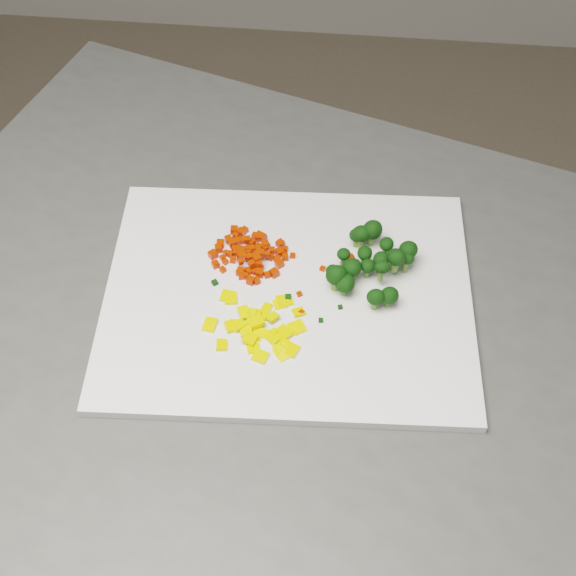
# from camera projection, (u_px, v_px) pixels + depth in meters

# --- Properties ---
(counter_block) EXTENTS (1.23, 1.03, 0.90)m
(counter_block) POSITION_uv_depth(u_px,v_px,m) (310.00, 497.00, 1.25)
(counter_block) COLOR #474745
(counter_block) RESTS_ON ground
(cutting_board) EXTENTS (0.44, 0.35, 0.01)m
(cutting_board) POSITION_uv_depth(u_px,v_px,m) (288.00, 296.00, 0.92)
(cutting_board) COLOR white
(cutting_board) RESTS_ON counter_block
(carrot_pile) EXTENTS (0.09, 0.09, 0.03)m
(carrot_pile) POSITION_uv_depth(u_px,v_px,m) (250.00, 251.00, 0.94)
(carrot_pile) COLOR red
(carrot_pile) RESTS_ON cutting_board
(pepper_pile) EXTENTS (0.11, 0.11, 0.01)m
(pepper_pile) POSITION_uv_depth(u_px,v_px,m) (257.00, 322.00, 0.88)
(pepper_pile) COLOR yellow
(pepper_pile) RESTS_ON cutting_board
(broccoli_pile) EXTENTS (0.11, 0.11, 0.05)m
(broccoli_pile) POSITION_uv_depth(u_px,v_px,m) (375.00, 260.00, 0.92)
(broccoli_pile) COLOR black
(broccoli_pile) RESTS_ON cutting_board
(carrot_cube_0) EXTENTS (0.01, 0.01, 0.01)m
(carrot_cube_0) POSITION_uv_depth(u_px,v_px,m) (254.00, 271.00, 0.93)
(carrot_cube_0) COLOR red
(carrot_cube_0) RESTS_ON carrot_pile
(carrot_cube_1) EXTENTS (0.01, 0.01, 0.01)m
(carrot_cube_1) POSITION_uv_depth(u_px,v_px,m) (236.00, 235.00, 0.97)
(carrot_cube_1) COLOR red
(carrot_cube_1) RESTS_ON carrot_pile
(carrot_cube_2) EXTENTS (0.01, 0.01, 0.01)m
(carrot_cube_2) POSITION_uv_depth(u_px,v_px,m) (261.00, 253.00, 0.94)
(carrot_cube_2) COLOR red
(carrot_cube_2) RESTS_ON carrot_pile
(carrot_cube_3) EXTENTS (0.01, 0.01, 0.01)m
(carrot_cube_3) POSITION_uv_depth(u_px,v_px,m) (230.00, 254.00, 0.95)
(carrot_cube_3) COLOR red
(carrot_cube_3) RESTS_ON carrot_pile
(carrot_cube_4) EXTENTS (0.01, 0.01, 0.01)m
(carrot_cube_4) POSITION_uv_depth(u_px,v_px,m) (213.00, 255.00, 0.95)
(carrot_cube_4) COLOR red
(carrot_cube_4) RESTS_ON carrot_pile
(carrot_cube_5) EXTENTS (0.01, 0.01, 0.01)m
(carrot_cube_5) POSITION_uv_depth(u_px,v_px,m) (255.00, 256.00, 0.94)
(carrot_cube_5) COLOR red
(carrot_cube_5) RESTS_ON carrot_pile
(carrot_cube_6) EXTENTS (0.01, 0.01, 0.01)m
(carrot_cube_6) POSITION_uv_depth(u_px,v_px,m) (248.00, 270.00, 0.94)
(carrot_cube_6) COLOR red
(carrot_cube_6) RESTS_ON carrot_pile
(carrot_cube_7) EXTENTS (0.01, 0.01, 0.01)m
(carrot_cube_7) POSITION_uv_depth(u_px,v_px,m) (220.00, 244.00, 0.96)
(carrot_cube_7) COLOR red
(carrot_cube_7) RESTS_ON carrot_pile
(carrot_cube_8) EXTENTS (0.01, 0.01, 0.01)m
(carrot_cube_8) POSITION_uv_depth(u_px,v_px,m) (257.00, 259.00, 0.93)
(carrot_cube_8) COLOR red
(carrot_cube_8) RESTS_ON carrot_pile
(carrot_cube_9) EXTENTS (0.01, 0.01, 0.01)m
(carrot_cube_9) POSITION_uv_depth(u_px,v_px,m) (234.00, 230.00, 0.97)
(carrot_cube_9) COLOR red
(carrot_cube_9) RESTS_ON carrot_pile
(carrot_cube_10) EXTENTS (0.01, 0.01, 0.01)m
(carrot_cube_10) POSITION_uv_depth(u_px,v_px,m) (251.00, 243.00, 0.95)
(carrot_cube_10) COLOR red
(carrot_cube_10) RESTS_ON carrot_pile
(carrot_cube_11) EXTENTS (0.01, 0.01, 0.01)m
(carrot_cube_11) POSITION_uv_depth(u_px,v_px,m) (240.00, 250.00, 0.95)
(carrot_cube_11) COLOR red
(carrot_cube_11) RESTS_ON carrot_pile
(carrot_cube_12) EXTENTS (0.01, 0.01, 0.01)m
(carrot_cube_12) POSITION_uv_depth(u_px,v_px,m) (266.00, 245.00, 0.96)
(carrot_cube_12) COLOR red
(carrot_cube_12) RESTS_ON carrot_pile
(carrot_cube_13) EXTENTS (0.01, 0.01, 0.01)m
(carrot_cube_13) POSITION_uv_depth(u_px,v_px,m) (277.00, 259.00, 0.95)
(carrot_cube_13) COLOR red
(carrot_cube_13) RESTS_ON carrot_pile
(carrot_cube_14) EXTENTS (0.01, 0.01, 0.01)m
(carrot_cube_14) POSITION_uv_depth(u_px,v_px,m) (241.00, 262.00, 0.93)
(carrot_cube_14) COLOR red
(carrot_cube_14) RESTS_ON carrot_pile
(carrot_cube_15) EXTENTS (0.01, 0.01, 0.01)m
(carrot_cube_15) POSITION_uv_depth(u_px,v_px,m) (267.00, 275.00, 0.93)
(carrot_cube_15) COLOR red
(carrot_cube_15) RESTS_ON carrot_pile
(carrot_cube_16) EXTENTS (0.01, 0.01, 0.01)m
(carrot_cube_16) POSITION_uv_depth(u_px,v_px,m) (246.00, 276.00, 0.93)
(carrot_cube_16) COLOR red
(carrot_cube_16) RESTS_ON carrot_pile
(carrot_cube_17) EXTENTS (0.01, 0.01, 0.01)m
(carrot_cube_17) POSITION_uv_depth(u_px,v_px,m) (253.00, 244.00, 0.96)
(carrot_cube_17) COLOR red
(carrot_cube_17) RESTS_ON carrot_pile
(carrot_cube_18) EXTENTS (0.01, 0.01, 0.01)m
(carrot_cube_18) POSITION_uv_depth(u_px,v_px,m) (257.00, 259.00, 0.94)
(carrot_cube_18) COLOR red
(carrot_cube_18) RESTS_ON carrot_pile
(carrot_cube_19) EXTENTS (0.01, 0.01, 0.01)m
(carrot_cube_19) POSITION_uv_depth(u_px,v_px,m) (252.00, 264.00, 0.93)
(carrot_cube_19) COLOR red
(carrot_cube_19) RESTS_ON carrot_pile
(carrot_cube_20) EXTENTS (0.01, 0.01, 0.01)m
(carrot_cube_20) POSITION_uv_depth(u_px,v_px,m) (245.00, 254.00, 0.95)
(carrot_cube_20) COLOR red
(carrot_cube_20) RESTS_ON carrot_pile
(carrot_cube_21) EXTENTS (0.01, 0.01, 0.01)m
(carrot_cube_21) POSITION_uv_depth(u_px,v_px,m) (259.00, 234.00, 0.97)
(carrot_cube_21) COLOR red
(carrot_cube_21) RESTS_ON carrot_pile
(carrot_cube_22) EXTENTS (0.01, 0.01, 0.01)m
(carrot_cube_22) POSITION_uv_depth(u_px,v_px,m) (237.00, 242.00, 0.96)
(carrot_cube_22) COLOR red
(carrot_cube_22) RESTS_ON carrot_pile
(carrot_cube_23) EXTENTS (0.01, 0.01, 0.01)m
(carrot_cube_23) POSITION_uv_depth(u_px,v_px,m) (267.00, 255.00, 0.94)
(carrot_cube_23) COLOR red
(carrot_cube_23) RESTS_ON carrot_pile
(carrot_cube_24) EXTENTS (0.01, 0.01, 0.01)m
(carrot_cube_24) POSITION_uv_depth(u_px,v_px,m) (223.00, 258.00, 0.95)
(carrot_cube_24) COLOR red
(carrot_cube_24) RESTS_ON carrot_pile
(carrot_cube_25) EXTENTS (0.01, 0.01, 0.01)m
(carrot_cube_25) POSITION_uv_depth(u_px,v_px,m) (260.00, 268.00, 0.94)
(carrot_cube_25) COLOR red
(carrot_cube_25) RESTS_ON carrot_pile
(carrot_cube_26) EXTENTS (0.01, 0.01, 0.01)m
(carrot_cube_26) POSITION_uv_depth(u_px,v_px,m) (259.00, 247.00, 0.96)
(carrot_cube_26) COLOR red
(carrot_cube_26) RESTS_ON carrot_pile
(carrot_cube_27) EXTENTS (0.01, 0.01, 0.01)m
(carrot_cube_27) POSITION_uv_depth(u_px,v_px,m) (259.00, 237.00, 0.97)
(carrot_cube_27) COLOR red
(carrot_cube_27) RESTS_ON carrot_pile
(carrot_cube_28) EXTENTS (0.01, 0.01, 0.01)m
(carrot_cube_28) POSITION_uv_depth(u_px,v_px,m) (279.00, 264.00, 0.94)
(carrot_cube_28) COLOR red
(carrot_cube_28) RESTS_ON carrot_pile
(carrot_cube_29) EXTENTS (0.01, 0.01, 0.01)m
(carrot_cube_29) POSITION_uv_depth(u_px,v_px,m) (238.00, 240.00, 0.97)
(carrot_cube_29) COLOR red
(carrot_cube_29) RESTS_ON carrot_pile
(carrot_cube_30) EXTENTS (0.01, 0.01, 0.01)m
(carrot_cube_30) POSITION_uv_depth(u_px,v_px,m) (242.00, 275.00, 0.93)
(carrot_cube_30) COLOR red
(carrot_cube_30) RESTS_ON carrot_pile
(carrot_cube_31) EXTENTS (0.01, 0.01, 0.01)m
(carrot_cube_31) POSITION_uv_depth(u_px,v_px,m) (247.00, 258.00, 0.95)
(carrot_cube_31) COLOR red
(carrot_cube_31) RESTS_ON carrot_pile
(carrot_cube_32) EXTENTS (0.01, 0.01, 0.01)m
(carrot_cube_32) POSITION_uv_depth(u_px,v_px,m) (219.00, 249.00, 0.96)
(carrot_cube_32) COLOR red
(carrot_cube_32) RESTS_ON carrot_pile
(carrot_cube_33) EXTENTS (0.01, 0.01, 0.01)m
(carrot_cube_33) POSITION_uv_depth(u_px,v_px,m) (225.00, 262.00, 0.94)
(carrot_cube_33) COLOR red
(carrot_cube_33) RESTS_ON carrot_pile
(carrot_cube_34) EXTENTS (0.01, 0.01, 0.01)m
(carrot_cube_34) POSITION_uv_depth(u_px,v_px,m) (247.00, 240.00, 0.95)
(carrot_cube_34) COLOR red
(carrot_cube_34) RESTS_ON carrot_pile
(carrot_cube_35) EXTENTS (0.01, 0.01, 0.01)m
(carrot_cube_35) POSITION_uv_depth(u_px,v_px,m) (232.00, 242.00, 0.96)
(carrot_cube_35) COLOR red
(carrot_cube_35) RESTS_ON carrot_pile
(carrot_cube_36) EXTENTS (0.01, 0.01, 0.01)m
(carrot_cube_36) POSITION_uv_depth(u_px,v_px,m) (261.00, 253.00, 0.94)
(carrot_cube_36) COLOR red
(carrot_cube_36) RESTS_ON carrot_pile
(carrot_cube_37) EXTENTS (0.01, 0.01, 0.01)m
(carrot_cube_37) POSITION_uv_depth(u_px,v_px,m) (257.00, 281.00, 0.93)
(carrot_cube_37) COLOR red
(carrot_cube_37) RESTS_ON carrot_pile
(carrot_cube_38) EXTENTS (0.01, 0.01, 0.01)m
(carrot_cube_38) POSITION_uv_depth(u_px,v_px,m) (214.00, 254.00, 0.95)
(carrot_cube_38) COLOR red
(carrot_cube_38) RESTS_ON carrot_pile
(carrot_cube_39) EXTENTS (0.01, 0.01, 0.01)m
(carrot_cube_39) POSITION_uv_depth(u_px,v_px,m) (274.00, 273.00, 0.93)
(carrot_cube_39) COLOR red
(carrot_cube_39) RESTS_ON carrot_pile
(carrot_cube_40) EXTENTS (0.01, 0.01, 0.01)m
(carrot_cube_40) POSITION_uv_depth(u_px,v_px,m) (265.00, 248.00, 0.96)
(carrot_cube_40) COLOR red
(carrot_cube_40) RESTS_ON carrot_pile
(carrot_cube_41) EXTENTS (0.01, 0.01, 0.01)m
(carrot_cube_41) POSITION_uv_depth(u_px,v_px,m) (259.00, 263.00, 0.93)
(carrot_cube_41) COLOR red
(carrot_cube_41) RESTS_ON carrot_pile
(carrot_cube_42) EXTENTS (0.01, 0.01, 0.01)m
(carrot_cube_42) POSITION_uv_depth(u_px,v_px,m) (271.00, 257.00, 0.95)
(carrot_cube_42) COLOR red
(carrot_cube_42) RESTS_ON carrot_pile
(carrot_cube_43) EXTENTS (0.01, 0.01, 0.01)m
(carrot_cube_43) POSITION_uv_depth(u_px,v_px,m) (223.00, 270.00, 0.94)
(carrot_cube_43) COLOR red
(carrot_cube_43) RESTS_ON carrot_pile
(carrot_cube_44) EXTENTS (0.01, 0.01, 0.01)m
(carrot_cube_44) POSITION_uv_depth(u_px,v_px,m) (251.00, 281.00, 0.93)
(carrot_cube_44) COLOR red
(carrot_cube_44) RESTS_ON carrot_pile
(carrot_cube_45) EXTENTS (0.01, 0.01, 0.01)m
(carrot_cube_45) POSITION_uv_depth(u_px,v_px,m) (280.00, 252.00, 0.95)
(carrot_cube_45) COLOR red
(carrot_cube_45) RESTS_ON carrot_pile
(carrot_cube_46) EXTENTS (0.01, 0.01, 0.01)m
(carrot_cube_46) POSITION_uv_depth(u_px,v_px,m) (255.00, 235.00, 0.97)
(carrot_cube_46) COLOR red
(carrot_cube_46) RESTS_ON carrot_pile
(carrot_cube_47) EXTENTS (0.01, 0.01, 0.01)m
(carrot_cube_47) POSITION_uv_depth(u_px,v_px,m) (245.00, 230.00, 0.97)
(carrot_cube_47) COLOR red
(carrot_cube_47) RESTS_ON carrot_pile
(carrot_cube_48) EXTENTS (0.01, 0.01, 0.01)m
(carrot_cube_48) POSITION_uv_depth(u_px,v_px,m) (242.00, 241.00, 0.96)
(carrot_cube_48) COLOR red
(carrot_cube_48) RESTS_ON carrot_pile
(carrot_cube_49) EXTENTS (0.01, 0.01, 0.01)m
(carrot_cube_49) POSITION_uv_depth(u_px,v_px,m) (236.00, 253.00, 0.95)
(carrot_cube_49) COLOR red
(carrot_cube_49) RESTS_ON carrot_pile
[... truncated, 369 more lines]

